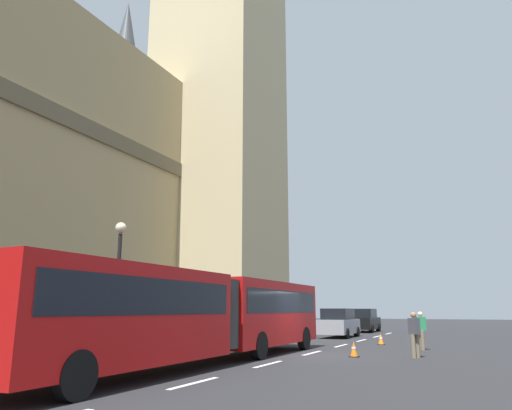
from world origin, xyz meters
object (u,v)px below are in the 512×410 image
Objects in this scene: pedestrian_near_cones at (415,333)px; pedestrian_by_kerb at (421,329)px; street_lamp at (118,277)px; sedan_trailing at (365,320)px; traffic_cone_middle at (381,339)px; articulated_bus at (204,311)px; sedan_lead at (339,323)px; traffic_cone_west at (354,349)px.

pedestrian_near_cones and pedestrian_by_kerb have the same top height.
street_lamp is 3.12× the size of pedestrian_near_cones.
pedestrian_by_kerb is (3.78, 0.17, 0.00)m from pedestrian_near_cones.
traffic_cone_middle is at bearing -164.51° from sedan_trailing.
pedestrian_near_cones is at bearing -177.45° from pedestrian_by_kerb.
sedan_trailing is 14.51m from traffic_cone_middle.
sedan_lead is at bearing 0.10° from articulated_bus.
traffic_cone_west and traffic_cone_middle have the same top height.
articulated_bus is 9.93× the size of pedestrian_by_kerb.
articulated_bus reaches higher than pedestrian_near_cones.
traffic_cone_west is 0.11× the size of street_lamp.
pedestrian_by_kerb is (-16.69, -6.21, -0.00)m from sedan_trailing.
articulated_bus is 28.94× the size of traffic_cone_west.
pedestrian_near_cones is (0.64, -2.21, 0.63)m from traffic_cone_west.
traffic_cone_middle is at bearing 40.73° from pedestrian_by_kerb.
pedestrian_near_cones is at bearing -158.89° from traffic_cone_middle.
sedan_trailing is 7.59× the size of traffic_cone_west.
sedan_trailing reaches higher than pedestrian_by_kerb.
traffic_cone_middle is 6.99m from pedestrian_near_cones.
pedestrian_by_kerb reaches higher than traffic_cone_middle.
street_lamp is (-16.48, 4.48, 2.14)m from sedan_lead.
pedestrian_near_cones is (-6.49, -2.51, 0.63)m from traffic_cone_middle.
street_lamp reaches higher than articulated_bus.
pedestrian_near_cones is (-20.47, -6.38, -0.00)m from sedan_trailing.
articulated_bus is 12.35m from traffic_cone_middle.
pedestrian_near_cones reaches higher than traffic_cone_middle.
traffic_cone_west is at bearing -41.11° from articulated_bus.
articulated_bus is 25.68m from sedan_trailing.
sedan_trailing is at bearing 20.41° from pedestrian_by_kerb.
articulated_bus reaches higher than pedestrian_by_kerb.
sedan_trailing is at bearing 11.18° from traffic_cone_west.
sedan_trailing is 17.81m from pedestrian_by_kerb.
traffic_cone_west is at bearing -168.82° from sedan_trailing.
traffic_cone_west is 2.38m from pedestrian_near_cones.
traffic_cone_west is at bearing -177.58° from traffic_cone_middle.
sedan_lead is 6.70m from traffic_cone_middle.
articulated_bus is 17.26m from sedan_lead.
street_lamp is at bearing 164.81° from sedan_lead.
traffic_cone_middle is at bearing 21.11° from pedestrian_near_cones.
pedestrian_near_cones is 3.78m from pedestrian_by_kerb.
sedan_lead is 7.59× the size of traffic_cone_middle.
articulated_bus is 3.81× the size of sedan_lead.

